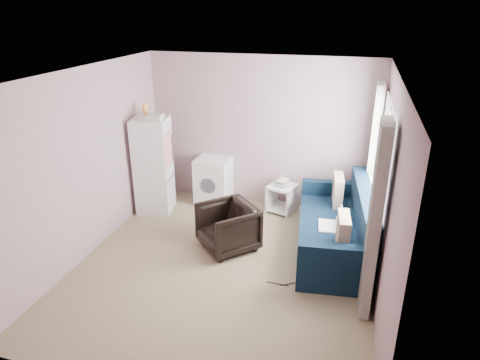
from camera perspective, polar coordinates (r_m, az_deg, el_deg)
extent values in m
cube|color=#8A7A5A|center=(5.79, -2.09, -11.44)|extent=(3.80, 4.20, 0.02)
cube|color=silver|center=(4.86, -2.52, 14.04)|extent=(3.80, 4.20, 0.02)
cube|color=#A38188|center=(7.13, 2.85, 6.38)|extent=(3.80, 0.02, 2.50)
cube|color=#A38188|center=(3.49, -13.05, -12.61)|extent=(3.80, 0.02, 2.50)
cube|color=#A38188|center=(6.03, -19.89, 1.99)|extent=(0.02, 4.20, 2.50)
cube|color=#A38188|center=(5.00, 19.08, -2.04)|extent=(0.02, 4.20, 2.50)
cube|color=white|center=(5.57, 18.88, 3.22)|extent=(0.01, 1.60, 1.20)
imported|color=black|center=(5.99, -1.65, -6.04)|extent=(0.97, 0.97, 0.73)
cube|color=silver|center=(7.08, -11.47, 1.90)|extent=(0.63, 0.63, 1.57)
cube|color=#494950|center=(7.08, -9.21, 0.30)|extent=(0.10, 0.50, 0.02)
cube|color=#494950|center=(7.11, -9.02, 4.26)|extent=(0.02, 0.03, 0.45)
cube|color=white|center=(6.88, -9.51, 4.18)|extent=(0.07, 0.37, 0.54)
cylinder|color=#F8A031|center=(6.89, -12.52, 9.03)|extent=(0.08, 0.08, 0.22)
cube|color=#BABBB0|center=(6.73, -11.33, 8.22)|extent=(0.28, 0.31, 0.08)
cube|color=silver|center=(7.40, -3.49, 0.02)|extent=(0.58, 0.58, 0.80)
cube|color=#494950|center=(7.26, -3.61, 2.67)|extent=(0.54, 0.52, 0.05)
cylinder|color=#494950|center=(7.16, -4.28, -0.78)|extent=(0.26, 0.03, 0.26)
cube|color=silver|center=(7.04, 5.68, -0.89)|extent=(0.52, 0.52, 0.04)
cube|color=silver|center=(7.20, 5.57, -3.72)|extent=(0.52, 0.52, 0.04)
cube|color=silver|center=(7.20, 4.25, -2.11)|extent=(0.15, 0.41, 0.47)
cube|color=silver|center=(7.05, 7.02, -2.77)|extent=(0.15, 0.41, 0.47)
cube|color=teal|center=(7.03, 5.69, -0.65)|extent=(0.19, 0.24, 0.03)
cube|color=beige|center=(7.01, 5.78, -0.45)|extent=(0.18, 0.23, 0.03)
cube|color=teal|center=(7.01, 5.66, -0.20)|extent=(0.20, 0.24, 0.03)
cube|color=beige|center=(6.99, 5.75, -0.04)|extent=(0.17, 0.23, 0.03)
cube|color=#0A1E32|center=(6.11, 12.32, -7.52)|extent=(1.15, 2.09, 0.44)
cube|color=#0A1E32|center=(5.93, 16.28, -3.78)|extent=(0.41, 2.01, 0.49)
cube|color=#0A1E32|center=(5.11, 13.04, -9.64)|extent=(0.96, 0.26, 0.22)
cube|color=#0A1E32|center=(6.83, 12.24, -1.07)|extent=(0.96, 0.26, 0.22)
cube|color=tan|center=(5.33, 13.57, -6.83)|extent=(0.18, 0.46, 0.44)
cube|color=tan|center=(6.49, 12.92, -1.32)|extent=(0.18, 0.46, 0.44)
cube|color=silver|center=(5.89, 11.68, -6.03)|extent=(0.29, 0.39, 0.02)
cube|color=silver|center=(5.84, 13.14, -5.01)|extent=(0.11, 0.37, 0.24)
cube|color=white|center=(5.79, 17.44, -2.60)|extent=(0.14, 1.70, 0.04)
cube|color=white|center=(5.78, 17.97, -2.38)|extent=(0.02, 1.68, 0.05)
cube|color=white|center=(5.57, 18.70, 3.24)|extent=(0.02, 1.68, 0.05)
cube|color=white|center=(5.41, 19.49, 9.24)|extent=(0.02, 1.68, 0.05)
cube|color=white|center=(4.81, 19.02, 0.24)|extent=(0.02, 0.05, 1.20)
cube|color=white|center=(5.31, 18.80, 2.33)|extent=(0.02, 0.05, 1.20)
cube|color=white|center=(5.82, 18.61, 4.07)|extent=(0.02, 0.05, 1.20)
cube|color=white|center=(6.33, 18.45, 5.52)|extent=(0.02, 0.05, 1.20)
cube|color=beige|center=(4.71, 17.46, -5.40)|extent=(0.12, 0.46, 2.18)
cube|color=beige|center=(6.71, 17.20, 3.00)|extent=(0.12, 0.46, 2.18)
cylinder|color=black|center=(5.49, 6.78, -13.54)|extent=(0.24, 0.16, 0.01)
cylinder|color=black|center=(5.47, 5.01, -13.62)|extent=(0.28, 0.02, 0.01)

